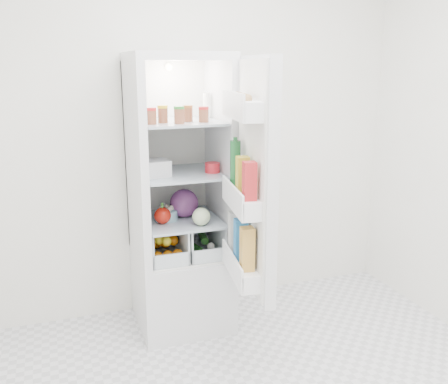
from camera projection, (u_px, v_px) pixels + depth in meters
name	position (u px, v px, depth m)	size (l,w,h in m)	color
room_walls	(298.00, 99.00, 2.03)	(3.02, 3.02, 2.61)	white
refrigerator	(179.00, 228.00, 3.34)	(0.60, 0.60, 1.80)	silver
shelf_low	(181.00, 220.00, 3.26)	(0.49, 0.53, 0.01)	#A4B2C0
shelf_mid	(180.00, 174.00, 3.19)	(0.49, 0.53, 0.01)	#A4B2C0
shelf_top	(179.00, 122.00, 3.10)	(0.49, 0.53, 0.01)	#A4B2C0
crisper_left	(163.00, 241.00, 3.25)	(0.23, 0.46, 0.22)	silver
crisper_right	(199.00, 237.00, 3.33)	(0.23, 0.46, 0.22)	silver
condiment_jars	(177.00, 116.00, 2.97)	(0.38, 0.16, 0.08)	#B21919
squeeze_bottle	(207.00, 105.00, 3.25)	(0.05, 0.05, 0.16)	white
tub_white	(155.00, 168.00, 3.07)	(0.16, 0.16, 0.10)	silver
tin_red	(212.00, 168.00, 3.18)	(0.09, 0.09, 0.06)	red
foil_tray	(158.00, 165.00, 3.31)	(0.15, 0.11, 0.04)	silver
red_cabbage	(184.00, 203.00, 3.28)	(0.19, 0.19, 0.19)	#4D1B4E
bell_pepper	(163.00, 216.00, 3.15)	(0.11, 0.11, 0.11)	#B7180B
mushroom_bowl	(166.00, 215.00, 3.23)	(0.14, 0.14, 0.07)	#84B2C5
salad_bag	(201.00, 217.00, 3.11)	(0.11, 0.11, 0.11)	beige
citrus_pile	(164.00, 245.00, 3.24)	(0.20, 0.31, 0.16)	orange
veg_pile	(200.00, 243.00, 3.35)	(0.16, 0.30, 0.10)	#184A19
fridge_door	(252.00, 183.00, 2.74)	(0.24, 0.60, 1.30)	silver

